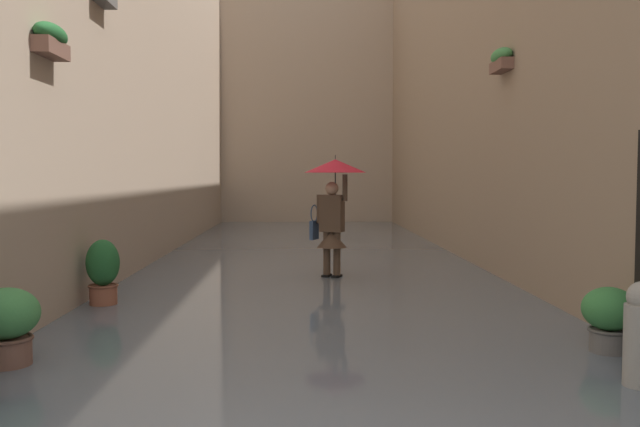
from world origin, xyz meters
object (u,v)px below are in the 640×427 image
(potted_plant_far_right, at_px, (6,325))
(potted_plant_near_left, at_px, (609,318))
(person_wading, at_px, (334,193))
(potted_plant_near_right, at_px, (103,272))

(potted_plant_far_right, height_order, potted_plant_near_left, potted_plant_far_right)
(person_wading, distance_m, potted_plant_near_right, 4.03)
(potted_plant_near_right, distance_m, potted_plant_near_left, 6.14)
(potted_plant_near_right, xyz_separation_m, potted_plant_far_right, (0.03, 2.89, -0.06))
(potted_plant_near_right, xyz_separation_m, potted_plant_near_left, (-5.58, 2.58, -0.09))
(potted_plant_near_right, distance_m, potted_plant_far_right, 2.89)
(person_wading, xyz_separation_m, potted_plant_near_right, (3.15, 2.32, -0.98))
(potted_plant_near_right, bearing_deg, potted_plant_far_right, 89.45)
(person_wading, bearing_deg, potted_plant_near_left, 116.35)
(potted_plant_near_left, bearing_deg, potted_plant_near_right, -24.83)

